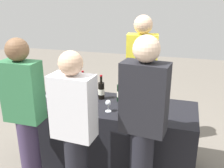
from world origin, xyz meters
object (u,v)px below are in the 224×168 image
wine_bottle_3 (101,90)px  wine_glass_0 (49,96)px  wine_bottle_6 (145,94)px  guest_2 (143,122)px  wine_glass_2 (108,104)px  wine_bottle_1 (71,87)px  wine_bottle_0 (62,87)px  guest_1 (74,129)px  wine_glass_1 (65,93)px  guest_0 (25,112)px  wine_glass_3 (132,105)px  server_pouring (141,77)px  wine_bottle_2 (83,88)px  wine_bottle_5 (136,92)px  wine_bottle_4 (120,93)px

wine_bottle_3 → wine_glass_0: bearing=-147.0°
wine_bottle_6 → guest_2: size_ratio=0.19×
wine_glass_2 → wine_bottle_1: bearing=152.3°
wine_bottle_0 → guest_1: size_ratio=0.22×
wine_glass_1 → guest_0: (-0.16, -0.55, -0.01)m
wine_bottle_0 → wine_glass_1: size_ratio=2.27×
wine_glass_2 → wine_glass_3: wine_glass_3 is taller
wine_bottle_1 → server_pouring: (0.78, 0.46, 0.06)m
wine_bottle_6 → wine_bottle_0: bearing=-175.8°
guest_2 → wine_bottle_1: bearing=152.4°
guest_0 → wine_bottle_2: bearing=68.5°
guest_1 → wine_glass_3: bearing=59.4°
wine_bottle_2 → wine_glass_1: 0.25m
wine_bottle_2 → wine_bottle_5: size_ratio=1.08×
wine_bottle_1 → wine_bottle_2: (0.16, 0.01, 0.00)m
wine_bottle_1 → server_pouring: server_pouring is taller
wine_bottle_0 → wine_bottle_4: 0.72m
wine_bottle_0 → wine_glass_2: bearing=-20.5°
wine_glass_1 → wine_bottle_0: bearing=128.5°
wine_bottle_1 → wine_glass_2: size_ratio=2.48×
wine_glass_3 → guest_0: guest_0 is taller
wine_glass_2 → guest_2: (0.44, -0.39, 0.04)m
wine_glass_0 → wine_glass_1: wine_glass_1 is taller
wine_bottle_0 → server_pouring: 1.02m
wine_bottle_2 → wine_bottle_5: bearing=5.0°
wine_bottle_1 → server_pouring: bearing=30.3°
wine_bottle_6 → server_pouring: server_pouring is taller
wine_bottle_4 → wine_glass_3: (0.21, -0.28, -0.01)m
wine_bottle_3 → wine_glass_2: 0.37m
wine_bottle_0 → wine_bottle_6: 1.02m
wine_glass_0 → guest_2: (1.14, -0.37, 0.03)m
wine_bottle_2 → guest_1: size_ratio=0.22×
wine_bottle_6 → wine_glass_0: wine_bottle_6 is taller
wine_glass_1 → guest_2: bearing=-26.3°
wine_bottle_0 → wine_bottle_3: 0.49m
wine_bottle_0 → wine_bottle_3: wine_bottle_0 is taller
wine_glass_1 → guest_1: guest_1 is taller
wine_bottle_1 → guest_2: (1.01, -0.69, 0.02)m
guest_1 → wine_bottle_5: bearing=71.6°
wine_bottle_4 → wine_bottle_5: size_ratio=0.99×
guest_0 → guest_2: size_ratio=0.96×
wine_bottle_2 → wine_bottle_5: wine_bottle_2 is taller
wine_glass_0 → guest_1: bearing=-43.8°
guest_0 → wine_glass_2: bearing=32.3°
wine_glass_0 → wine_glass_2: wine_glass_0 is taller
wine_bottle_5 → wine_glass_3: 0.33m
server_pouring → wine_bottle_6: bearing=99.1°
guest_0 → wine_glass_3: bearing=26.6°
wine_bottle_5 → guest_2: bearing=-74.2°
wine_glass_0 → wine_glass_2: bearing=1.5°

